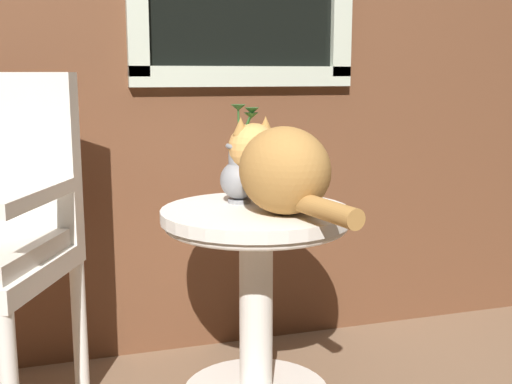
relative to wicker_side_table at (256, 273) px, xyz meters
The scene contains 3 objects.
wicker_side_table is the anchor object (origin of this frame).
cat 0.33m from the wicker_side_table, 50.28° to the right, with size 0.30×0.60×0.26m.
pewter_vase_with_ivy 0.31m from the wicker_side_table, 101.40° to the left, with size 0.12×0.12×0.30m.
Camera 1 is at (-0.35, -1.49, 0.99)m, focal length 45.24 mm.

